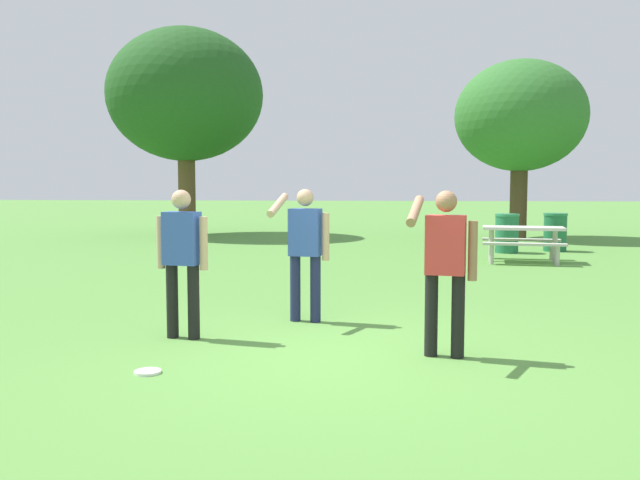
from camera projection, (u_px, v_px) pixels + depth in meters
name	position (u px, v px, depth m)	size (l,w,h in m)	color
ground_plane	(341.00, 358.00, 6.66)	(120.00, 120.00, 0.00)	#568E3D
person_thrower	(445.00, 260.00, 6.62)	(0.71, 0.65, 1.64)	black
person_catcher	(182.00, 254.00, 7.43)	(0.60, 0.29, 1.64)	black
person_bystander	(305.00, 244.00, 8.33)	(0.70, 0.66, 1.64)	#1E234C
frisbee	(148.00, 372.00, 6.13)	(0.24, 0.24, 0.03)	white
picnic_table_near	(523.00, 236.00, 14.74)	(1.87, 1.63, 0.77)	beige
trash_can_beside_table	(507.00, 233.00, 16.73)	(0.59, 0.59, 0.96)	#237047
trash_can_further_along	(555.00, 232.00, 17.12)	(0.59, 0.59, 0.96)	#1E663D
tree_tall_left	(185.00, 96.00, 22.06)	(5.04, 5.04, 6.72)	brown
tree_broad_center	(520.00, 117.00, 20.77)	(3.99, 3.99, 5.46)	#4C3823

